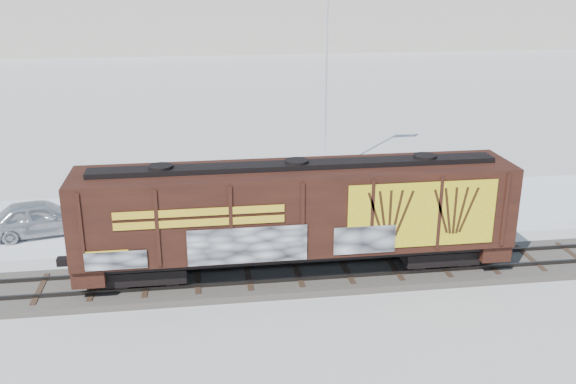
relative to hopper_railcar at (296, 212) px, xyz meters
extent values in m
plane|color=white|center=(0.07, 0.01, -2.92)|extent=(500.00, 500.00, 0.00)
cube|color=#59544C|center=(0.07, 0.01, -2.78)|extent=(50.00, 3.40, 0.28)
cube|color=#33302D|center=(0.07, -0.71, -2.57)|extent=(50.00, 0.10, 0.15)
cube|color=#33302D|center=(0.07, 0.73, -2.57)|extent=(50.00, 0.10, 0.15)
cube|color=white|center=(0.07, 7.51, -2.91)|extent=(40.00, 8.00, 0.03)
cube|color=white|center=(0.07, 95.01, 3.08)|extent=(360.00, 40.00, 12.00)
cube|color=black|center=(-5.84, 0.01, -2.04)|extent=(3.00, 2.00, 0.90)
cube|color=black|center=(5.83, 0.01, -2.04)|extent=(3.00, 2.00, 0.90)
cylinder|color=black|center=(-6.79, -0.77, -2.04)|extent=(0.90, 0.12, 0.90)
cube|color=black|center=(0.00, 0.01, -1.52)|extent=(16.97, 2.40, 0.25)
cube|color=#33160D|center=(0.00, 0.01, 0.20)|extent=(16.97, 3.00, 3.18)
cube|color=black|center=(0.00, 0.01, 1.89)|extent=(15.61, 0.90, 0.20)
cube|color=yellow|center=(4.58, -1.53, 0.20)|extent=(5.77, 0.03, 2.58)
cube|color=gold|center=(-3.74, -1.53, 0.55)|extent=(6.11, 0.02, 0.70)
cube|color=silver|center=(-2.04, -1.54, -0.64)|extent=(4.41, 0.03, 1.40)
cylinder|color=silver|center=(3.91, 13.83, -2.82)|extent=(0.90, 0.90, 0.20)
cylinder|color=silver|center=(3.91, 13.83, 3.47)|extent=(0.14, 0.14, 12.78)
imported|color=#B5B9BD|center=(-11.20, 6.33, -2.05)|extent=(5.23, 2.97, 1.68)
imported|color=white|center=(0.28, 6.23, -2.10)|extent=(5.09, 3.18, 1.58)
imported|color=black|center=(4.23, 8.16, -2.23)|extent=(4.88, 3.20, 1.32)
camera|label=1|loc=(-3.65, -23.15, 8.83)|focal=40.00mm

